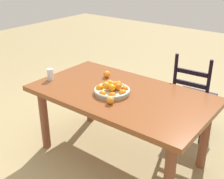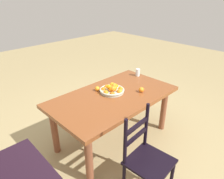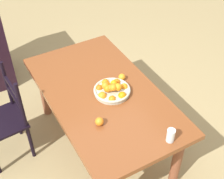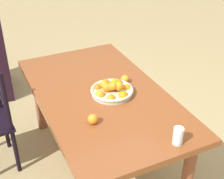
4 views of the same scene
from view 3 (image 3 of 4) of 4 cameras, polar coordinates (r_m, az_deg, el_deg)
ground_plane at (r=3.43m, az=-1.47°, el=-9.55°), size 12.00×12.00×0.00m
dining_table at (r=2.97m, az=-1.68°, el=-1.95°), size 1.69×0.95×0.73m
chair_near_window at (r=3.20m, az=-18.48°, el=-5.22°), size 0.44×0.44×0.97m
fruit_bowl at (r=2.87m, az=-0.04°, el=-0.05°), size 0.34×0.34×0.13m
orange_loose_0 at (r=3.02m, az=1.78°, el=2.24°), size 0.07×0.07×0.07m
orange_loose_1 at (r=2.60m, az=-2.26°, el=-5.74°), size 0.07×0.07×0.07m
drinking_glass at (r=2.51m, az=10.45°, el=-8.07°), size 0.07×0.07×0.12m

